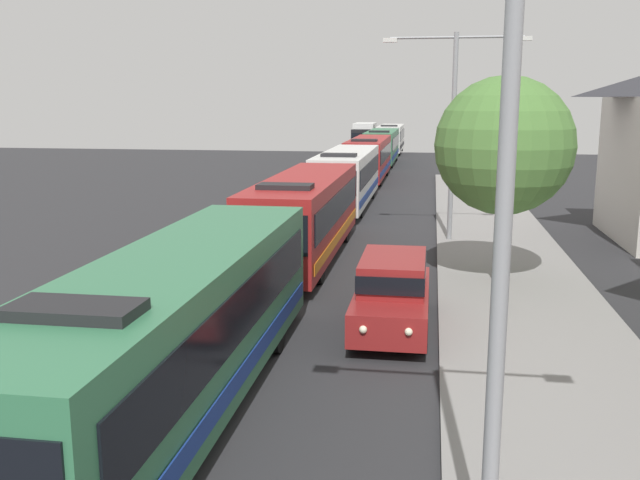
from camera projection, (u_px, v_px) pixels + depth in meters
The scene contains 11 objects.
bus_lead at pixel (178, 326), 13.08m from camera, with size 2.58×12.36×3.21m.
bus_second_in_line at pixel (305, 214), 26.02m from camera, with size 2.58×11.77×3.21m.
bus_middle at pixel (347, 176), 38.72m from camera, with size 2.58×11.98×3.21m.
bus_fourth_in_line at pixel (369, 157), 51.47m from camera, with size 2.58×12.06×3.21m.
bus_rear at pixel (382, 146), 64.39m from camera, with size 2.58×11.79×3.21m.
bus_tail_end at pixel (391, 138), 77.57m from camera, with size 2.58×10.60×3.21m.
white_suv at pixel (393, 290), 18.05m from camera, with size 1.86×5.09×1.90m.
box_truck_oncoming at pixel (364, 136), 81.81m from camera, with size 2.35×7.36×3.15m.
streetlamp_near at pixel (506, 176), 7.63m from camera, with size 5.45×0.28×7.98m.
streetlamp_mid at pixel (454, 115), 28.20m from camera, with size 5.76×0.28×8.31m.
roadside_tree at pixel (504, 146), 21.70m from camera, with size 4.30×4.30×6.45m.
Camera 1 is at (3.30, 0.04, 5.85)m, focal length 39.39 mm.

